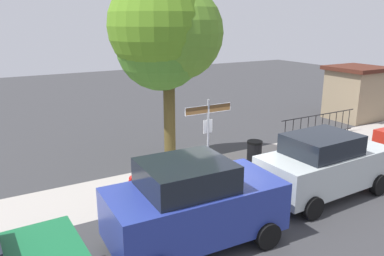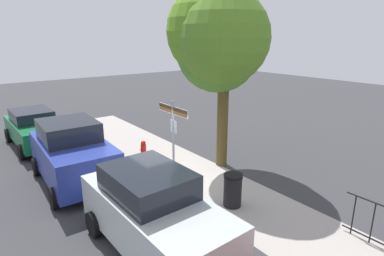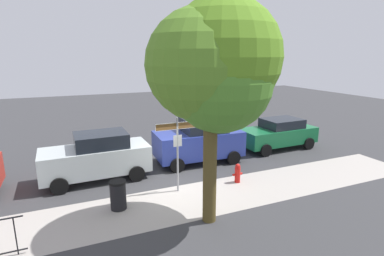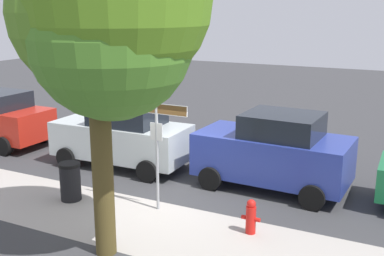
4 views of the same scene
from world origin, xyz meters
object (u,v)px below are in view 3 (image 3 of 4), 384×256
Objects in this scene: car_blue at (199,140)px; street_sign at (177,140)px; car_green at (278,133)px; car_silver at (97,157)px; shade_tree at (212,67)px; trash_bin at (118,195)px; fire_hydrant at (238,173)px.

street_sign is at bearing 54.05° from car_blue.
car_green is 4.80m from car_blue.
car_green is 9.49m from car_silver.
shade_tree reaches higher than trash_bin.
shade_tree is 9.11m from car_green.
fire_hydrant is 4.75m from trash_bin.
shade_tree is 1.55× the size of car_green.
car_silver is at bearing -26.28° from fire_hydrant.
car_blue is 4.19× the size of trash_bin.
car_blue reaches higher than car_silver.
fire_hydrant is at bearing -138.48° from shade_tree.
car_blue is (-2.06, -2.64, -0.96)m from street_sign.
street_sign is at bearing -4.62° from fire_hydrant.
street_sign is 0.66× the size of car_silver.
car_silver is (2.63, -2.31, -1.03)m from street_sign.
car_blue is at bearing -81.99° from fire_hydrant.
car_blue is (4.79, 0.23, 0.20)m from car_green.
shade_tree reaches higher than car_blue.
fire_hydrant is (-2.46, 0.20, -1.61)m from street_sign.
fire_hydrant is at bearing -176.38° from trash_bin.
car_blue is at bearing 1.17° from car_green.
street_sign is 7.51m from car_green.
car_green is 5.44× the size of fire_hydrant.
car_blue is 5.27× the size of fire_hydrant.
car_green is at bearing -145.09° from fire_hydrant.
shade_tree reaches higher than street_sign.
car_green is at bearing -175.34° from car_blue.
street_sign is 2.78m from trash_bin.
shade_tree is 6.46m from car_silver.
trash_bin is at bearing 3.62° from fire_hydrant.
car_green is at bearing -177.96° from car_silver.
trash_bin is at bearing 18.70° from car_green.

